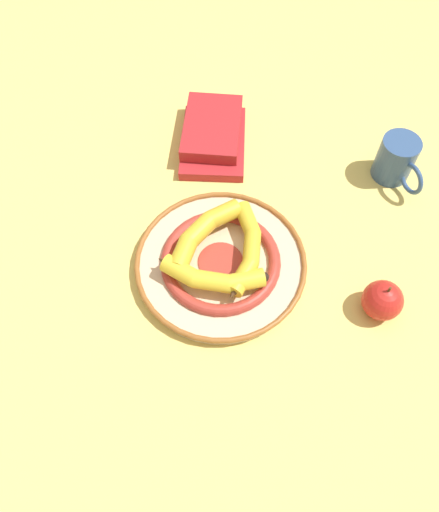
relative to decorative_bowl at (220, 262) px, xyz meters
name	(u,v)px	position (x,y,z in m)	size (l,w,h in m)	color
ground_plane	(212,281)	(-0.03, 0.00, -0.02)	(2.80, 2.80, 0.00)	#E5CC6B
decorative_bowl	(220,262)	(0.00, 0.00, 0.00)	(0.32, 0.32, 0.03)	beige
banana_a	(210,277)	(-0.05, -0.01, 0.03)	(0.09, 0.19, 0.03)	yellow
banana_b	(247,249)	(0.03, -0.04, 0.03)	(0.19, 0.10, 0.03)	gold
banana_c	(203,232)	(0.02, 0.05, 0.04)	(0.20, 0.08, 0.04)	gold
book_stack	(213,134)	(0.27, 0.16, 0.01)	(0.24, 0.20, 0.05)	#AD2328
coffee_mug	(397,159)	(0.36, -0.21, 0.03)	(0.10, 0.11, 0.09)	#335184
apple	(382,300)	(0.05, -0.29, 0.02)	(0.07, 0.07, 0.08)	red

